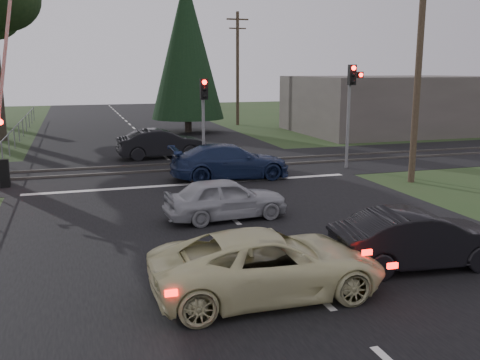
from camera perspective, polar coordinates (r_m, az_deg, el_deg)
name	(u,v)px	position (r m, az deg, el deg)	size (l,w,h in m)	color
ground	(265,248)	(13.78, 2.72, -7.30)	(120.00, 120.00, 0.00)	#263D1C
road	(186,176)	(23.12, -5.80, 0.47)	(14.00, 100.00, 0.01)	black
rail_corridor	(177,168)	(25.05, -6.73, 1.32)	(120.00, 8.00, 0.01)	black
stop_line	(195,184)	(21.39, -4.83, -0.41)	(13.00, 0.35, 0.00)	silver
rail_near	(180,170)	(24.27, -6.38, 1.10)	(120.00, 0.12, 0.10)	#59544C
rail_far	(174,164)	(25.82, -7.06, 1.72)	(120.00, 0.12, 0.10)	#59544C
traffic_signal_right	(351,96)	(24.85, 11.80, 8.76)	(0.68, 0.48, 4.70)	slate
traffic_signal_center	(204,109)	(23.62, -3.88, 7.60)	(0.32, 0.48, 4.10)	slate
utility_pole_near	(419,63)	(22.39, 18.53, 11.73)	(1.80, 0.26, 9.00)	#4C3D2D
utility_pole_mid	(238,66)	(44.19, -0.26, 12.02)	(1.80, 0.26, 9.00)	#4C3D2D
utility_pole_far	(179,67)	(68.48, -6.56, 11.84)	(1.80, 0.26, 9.00)	#4C3D2D
conifer_tree	(187,48)	(39.09, -5.71, 13.86)	(5.20, 5.20, 11.00)	#473D33
fence_left	(18,145)	(35.17, -22.64, 3.48)	(0.10, 36.00, 1.20)	slate
building_right	(394,104)	(41.04, 16.07, 7.79)	(14.00, 10.00, 4.00)	#59514C
cream_coupe	(268,264)	(10.86, 3.04, -8.94)	(2.19, 4.75, 1.32)	beige
dark_hatchback	(419,239)	(13.01, 18.54, -6.00)	(1.41, 4.06, 1.34)	black
silver_car	(226,198)	(16.28, -1.53, -1.98)	(1.50, 3.74, 1.27)	#9FA1A6
blue_sedan	(230,162)	(22.25, -1.08, 1.97)	(2.03, 4.99, 1.45)	#172447
dark_car_far	(162,144)	(27.84, -8.34, 3.86)	(1.57, 4.51, 1.49)	black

